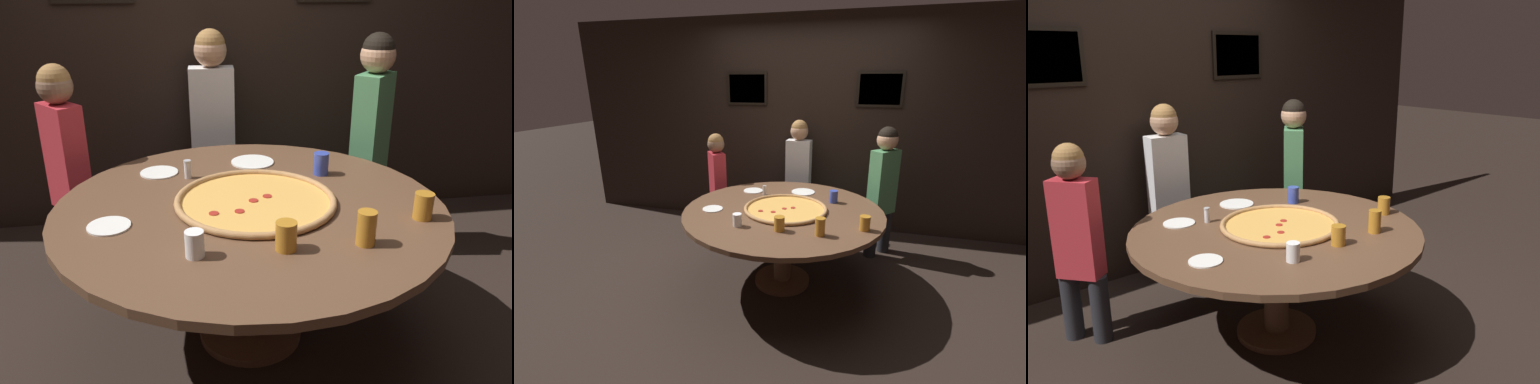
% 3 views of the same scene
% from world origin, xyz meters
% --- Properties ---
extents(ground_plane, '(24.00, 24.00, 0.00)m').
position_xyz_m(ground_plane, '(0.00, 0.00, 0.00)').
color(ground_plane, black).
extents(back_wall, '(6.40, 0.08, 2.60)m').
position_xyz_m(back_wall, '(0.00, 1.49, 1.30)').
color(back_wall, black).
rests_on(back_wall, ground_plane).
extents(dining_table, '(1.78, 1.78, 0.74)m').
position_xyz_m(dining_table, '(0.00, 0.00, 0.63)').
color(dining_table, brown).
rests_on(dining_table, ground_plane).
extents(giant_pizza, '(0.75, 0.75, 0.03)m').
position_xyz_m(giant_pizza, '(0.02, -0.01, 0.75)').
color(giant_pizza, '#E5A84C').
rests_on(giant_pizza, dining_table).
extents(drink_cup_near_left, '(0.08, 0.08, 0.12)m').
position_xyz_m(drink_cup_near_left, '(0.71, -0.28, 0.80)').
color(drink_cup_near_left, '#BC7A23').
rests_on(drink_cup_near_left, dining_table).
extents(drink_cup_far_right, '(0.07, 0.07, 0.10)m').
position_xyz_m(drink_cup_far_right, '(-0.27, -0.45, 0.79)').
color(drink_cup_far_right, white).
rests_on(drink_cup_far_right, dining_table).
extents(drink_cup_beside_pizza, '(0.08, 0.08, 0.14)m').
position_xyz_m(drink_cup_beside_pizza, '(0.39, -0.46, 0.81)').
color(drink_cup_beside_pizza, '#BC7A23').
rests_on(drink_cup_beside_pizza, dining_table).
extents(drink_cup_near_right, '(0.08, 0.08, 0.12)m').
position_xyz_m(drink_cup_near_right, '(0.42, 0.31, 0.80)').
color(drink_cup_near_right, '#384CB7').
rests_on(drink_cup_near_right, dining_table).
extents(drink_cup_front_edge, '(0.08, 0.08, 0.12)m').
position_xyz_m(drink_cup_front_edge, '(0.07, -0.45, 0.80)').
color(drink_cup_front_edge, '#BC7A23').
rests_on(drink_cup_front_edge, dining_table).
extents(white_plate_right_side, '(0.20, 0.20, 0.01)m').
position_xyz_m(white_plate_right_side, '(-0.42, 0.45, 0.74)').
color(white_plate_right_side, white).
rests_on(white_plate_right_side, dining_table).
extents(white_plate_beside_cup, '(0.18, 0.18, 0.01)m').
position_xyz_m(white_plate_beside_cup, '(-0.61, -0.16, 0.74)').
color(white_plate_beside_cup, white).
rests_on(white_plate_beside_cup, dining_table).
extents(white_plate_left_side, '(0.24, 0.24, 0.01)m').
position_xyz_m(white_plate_left_side, '(0.09, 0.54, 0.74)').
color(white_plate_left_side, white).
rests_on(white_plate_left_side, dining_table).
extents(condiment_shaker, '(0.04, 0.04, 0.10)m').
position_xyz_m(condiment_shaker, '(-0.27, 0.36, 0.79)').
color(condiment_shaker, silver).
rests_on(condiment_shaker, dining_table).
extents(diner_centre_back, '(0.29, 0.32, 1.28)m').
position_xyz_m(diner_centre_back, '(-0.95, 0.75, 0.73)').
color(diner_centre_back, '#232328').
rests_on(diner_centre_back, ground_plane).
extents(diner_far_right, '(0.36, 0.21, 1.41)m').
position_xyz_m(diner_far_right, '(-0.08, 1.21, 0.80)').
color(diner_far_right, '#232328').
rests_on(diner_far_right, ground_plane).
extents(diner_far_left, '(0.33, 0.35, 1.41)m').
position_xyz_m(diner_far_left, '(0.89, 0.82, 0.80)').
color(diner_far_left, '#232328').
rests_on(diner_far_left, ground_plane).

